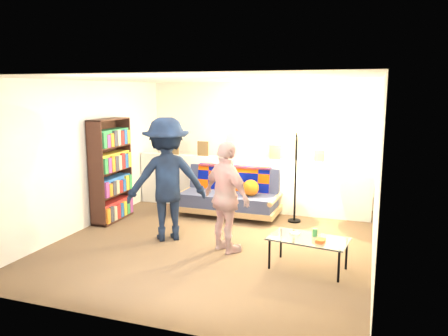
# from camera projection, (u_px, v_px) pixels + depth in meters

# --- Properties ---
(ground) EXTENTS (5.00, 5.00, 0.00)m
(ground) POSITION_uv_depth(u_px,v_px,m) (215.00, 240.00, 6.61)
(ground) COLOR brown
(ground) RESTS_ON ground
(room_shell) EXTENTS (4.60, 5.05, 2.45)m
(room_shell) POSITION_uv_depth(u_px,v_px,m) (225.00, 128.00, 6.75)
(room_shell) COLOR silver
(room_shell) RESTS_ON ground
(half_wall_ledge) EXTENTS (4.45, 0.15, 1.00)m
(half_wall_ledge) POSITION_uv_depth(u_px,v_px,m) (248.00, 184.00, 8.20)
(half_wall_ledge) COLOR silver
(half_wall_ledge) RESTS_ON ground
(ledge_decor) EXTENTS (2.97, 0.02, 0.45)m
(ledge_decor) POSITION_uv_depth(u_px,v_px,m) (237.00, 148.00, 8.13)
(ledge_decor) COLOR brown
(ledge_decor) RESTS_ON half_wall_ledge
(futon_sofa) EXTENTS (1.82, 0.90, 0.78)m
(futon_sofa) POSITION_uv_depth(u_px,v_px,m) (231.00, 196.00, 7.91)
(futon_sofa) COLOR #A27B4F
(futon_sofa) RESTS_ON ground
(bookshelf) EXTENTS (0.29, 0.88, 1.77)m
(bookshelf) POSITION_uv_depth(u_px,v_px,m) (111.00, 174.00, 7.54)
(bookshelf) COLOR #321810
(bookshelf) RESTS_ON ground
(coffee_table) EXTENTS (1.04, 0.67, 0.51)m
(coffee_table) POSITION_uv_depth(u_px,v_px,m) (309.00, 240.00, 5.50)
(coffee_table) COLOR black
(coffee_table) RESTS_ON ground
(floor_lamp) EXTENTS (0.38, 0.31, 1.62)m
(floor_lamp) POSITION_uv_depth(u_px,v_px,m) (297.00, 156.00, 7.39)
(floor_lamp) COLOR black
(floor_lamp) RESTS_ON ground
(person_left) EXTENTS (1.38, 1.24, 1.85)m
(person_left) POSITION_uv_depth(u_px,v_px,m) (167.00, 179.00, 6.55)
(person_left) COLOR black
(person_left) RESTS_ON ground
(person_right) EXTENTS (0.97, 0.82, 1.56)m
(person_right) POSITION_uv_depth(u_px,v_px,m) (227.00, 198.00, 6.04)
(person_right) COLOR pink
(person_right) RESTS_ON ground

